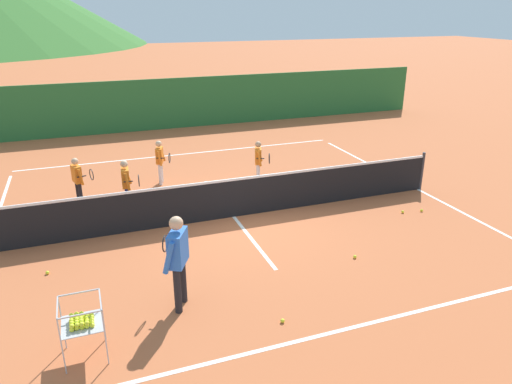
{
  "coord_description": "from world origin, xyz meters",
  "views": [
    {
      "loc": [
        -3.12,
        -9.99,
        4.69
      ],
      "look_at": [
        0.12,
        -1.21,
        1.06
      ],
      "focal_mm": 33.55,
      "sensor_mm": 36.0,
      "label": 1
    }
  ],
  "objects_px": {
    "student_2": "(160,158)",
    "student_0": "(78,177)",
    "tennis_net": "(233,197)",
    "student_3": "(259,159)",
    "student_1": "(126,181)",
    "tennis_ball_1": "(403,212)",
    "tennis_ball_3": "(355,257)",
    "ball_cart": "(81,322)",
    "tennis_ball_5": "(422,210)",
    "tennis_ball_4": "(47,273)",
    "tennis_ball_0": "(85,326)",
    "instructor": "(178,254)",
    "tennis_ball_2": "(283,321)"
  },
  "relations": [
    {
      "from": "student_2",
      "to": "student_0",
      "type": "bearing_deg",
      "value": -158.5
    },
    {
      "from": "tennis_net",
      "to": "student_3",
      "type": "relative_size",
      "value": 8.74
    },
    {
      "from": "student_1",
      "to": "tennis_ball_1",
      "type": "distance_m",
      "value": 6.74
    },
    {
      "from": "tennis_ball_3",
      "to": "ball_cart",
      "type": "bearing_deg",
      "value": -167.3
    },
    {
      "from": "student_1",
      "to": "tennis_ball_3",
      "type": "distance_m",
      "value": 5.67
    },
    {
      "from": "tennis_ball_5",
      "to": "tennis_ball_4",
      "type": "bearing_deg",
      "value": 179.96
    },
    {
      "from": "student_3",
      "to": "tennis_ball_5",
      "type": "distance_m",
      "value": 4.52
    },
    {
      "from": "tennis_ball_5",
      "to": "tennis_ball_1",
      "type": "bearing_deg",
      "value": 169.61
    },
    {
      "from": "ball_cart",
      "to": "tennis_ball_3",
      "type": "xyz_separation_m",
      "value": [
        5.15,
        1.16,
        -0.56
      ]
    },
    {
      "from": "tennis_ball_5",
      "to": "tennis_ball_0",
      "type": "bearing_deg",
      "value": -166.29
    },
    {
      "from": "ball_cart",
      "to": "tennis_ball_1",
      "type": "relative_size",
      "value": 13.22
    },
    {
      "from": "tennis_net",
      "to": "tennis_ball_3",
      "type": "relative_size",
      "value": 159.56
    },
    {
      "from": "ball_cart",
      "to": "tennis_ball_4",
      "type": "bearing_deg",
      "value": 102.88
    },
    {
      "from": "instructor",
      "to": "tennis_ball_4",
      "type": "relative_size",
      "value": 24.21
    },
    {
      "from": "tennis_ball_1",
      "to": "tennis_ball_4",
      "type": "distance_m",
      "value": 8.03
    },
    {
      "from": "instructor",
      "to": "tennis_ball_0",
      "type": "xyz_separation_m",
      "value": [
        -1.54,
        -0.05,
        -0.95
      ]
    },
    {
      "from": "student_3",
      "to": "tennis_ball_3",
      "type": "xyz_separation_m",
      "value": [
        0.29,
        -4.71,
        -0.71
      ]
    },
    {
      "from": "student_0",
      "to": "tennis_ball_3",
      "type": "relative_size",
      "value": 18.2
    },
    {
      "from": "student_1",
      "to": "tennis_ball_3",
      "type": "xyz_separation_m",
      "value": [
        3.96,
        -3.99,
        -0.75
      ]
    },
    {
      "from": "tennis_net",
      "to": "tennis_ball_5",
      "type": "height_order",
      "value": "tennis_net"
    },
    {
      "from": "instructor",
      "to": "ball_cart",
      "type": "xyz_separation_m",
      "value": [
        -1.54,
        -0.75,
        -0.39
      ]
    },
    {
      "from": "tennis_ball_1",
      "to": "tennis_ball_2",
      "type": "xyz_separation_m",
      "value": [
        -4.47,
        -2.97,
        0.0
      ]
    },
    {
      "from": "student_3",
      "to": "tennis_ball_3",
      "type": "bearing_deg",
      "value": -86.49
    },
    {
      "from": "student_2",
      "to": "tennis_ball_3",
      "type": "bearing_deg",
      "value": -63.31
    },
    {
      "from": "tennis_net",
      "to": "tennis_ball_4",
      "type": "height_order",
      "value": "tennis_net"
    },
    {
      "from": "student_2",
      "to": "tennis_ball_4",
      "type": "xyz_separation_m",
      "value": [
        -2.89,
        -4.22,
        -0.72
      ]
    },
    {
      "from": "student_1",
      "to": "student_2",
      "type": "xyz_separation_m",
      "value": [
        1.1,
        1.7,
        -0.03
      ]
    },
    {
      "from": "tennis_net",
      "to": "tennis_ball_1",
      "type": "relative_size",
      "value": 159.56
    },
    {
      "from": "tennis_net",
      "to": "tennis_ball_2",
      "type": "xyz_separation_m",
      "value": [
        -0.53,
        -4.19,
        -0.47
      ]
    },
    {
      "from": "tennis_ball_3",
      "to": "tennis_ball_5",
      "type": "xyz_separation_m",
      "value": [
        2.77,
        1.46,
        0.0
      ]
    },
    {
      "from": "student_3",
      "to": "tennis_ball_0",
      "type": "xyz_separation_m",
      "value": [
        -4.86,
        -5.18,
        -0.71
      ]
    },
    {
      "from": "student_0",
      "to": "ball_cart",
      "type": "height_order",
      "value": "student_0"
    },
    {
      "from": "student_1",
      "to": "tennis_ball_2",
      "type": "relative_size",
      "value": 19.16
    },
    {
      "from": "student_3",
      "to": "ball_cart",
      "type": "relative_size",
      "value": 1.38
    },
    {
      "from": "student_1",
      "to": "tennis_ball_0",
      "type": "height_order",
      "value": "student_1"
    },
    {
      "from": "instructor",
      "to": "student_0",
      "type": "bearing_deg",
      "value": 105.48
    },
    {
      "from": "student_0",
      "to": "tennis_ball_0",
      "type": "bearing_deg",
      "value": -90.97
    },
    {
      "from": "tennis_ball_5",
      "to": "tennis_net",
      "type": "bearing_deg",
      "value": 163.54
    },
    {
      "from": "tennis_ball_1",
      "to": "tennis_ball_4",
      "type": "relative_size",
      "value": 1.0
    },
    {
      "from": "student_3",
      "to": "tennis_ball_5",
      "type": "relative_size",
      "value": 18.25
    },
    {
      "from": "tennis_ball_0",
      "to": "tennis_ball_1",
      "type": "xyz_separation_m",
      "value": [
        7.43,
        2.02,
        0.0
      ]
    },
    {
      "from": "student_0",
      "to": "ball_cart",
      "type": "distance_m",
      "value": 5.99
    },
    {
      "from": "instructor",
      "to": "tennis_ball_1",
      "type": "xyz_separation_m",
      "value": [
        5.89,
        1.96,
        -0.95
      ]
    },
    {
      "from": "tennis_ball_0",
      "to": "student_1",
      "type": "bearing_deg",
      "value": 75.12
    },
    {
      "from": "tennis_ball_1",
      "to": "tennis_ball_5",
      "type": "relative_size",
      "value": 1.0
    },
    {
      "from": "tennis_net",
      "to": "tennis_ball_2",
      "type": "distance_m",
      "value": 4.25
    },
    {
      "from": "student_3",
      "to": "tennis_ball_3",
      "type": "distance_m",
      "value": 4.77
    },
    {
      "from": "tennis_net",
      "to": "tennis_ball_3",
      "type": "height_order",
      "value": "tennis_net"
    },
    {
      "from": "tennis_ball_2",
      "to": "tennis_ball_3",
      "type": "bearing_deg",
      "value": 33.06
    },
    {
      "from": "ball_cart",
      "to": "tennis_ball_0",
      "type": "bearing_deg",
      "value": 89.79
    }
  ]
}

